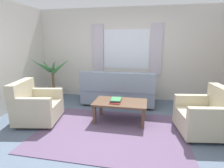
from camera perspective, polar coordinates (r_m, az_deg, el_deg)
name	(u,v)px	position (r m, az deg, el deg)	size (l,w,h in m)	color
ground_plane	(111,132)	(3.54, -0.45, -14.84)	(6.24, 6.24, 0.00)	slate
wall_back	(126,54)	(5.36, 4.59, 9.30)	(5.32, 0.12, 2.60)	silver
window_with_curtains	(126,49)	(5.27, 4.50, 10.86)	(1.98, 0.07, 1.40)	white
area_rug	(111,132)	(3.53, -0.45, -14.75)	(2.75, 1.99, 0.01)	#604C6B
couch	(118,91)	(4.83, 1.99, -2.32)	(1.90, 0.82, 0.92)	gray
armchair_left	(36,106)	(4.12, -22.92, -6.37)	(0.96, 0.97, 0.88)	#BCB293
armchair_right	(206,116)	(3.73, 27.41, -8.88)	(0.94, 0.96, 0.88)	#BCB293
coffee_table	(120,104)	(3.82, 2.60, -6.35)	(1.10, 0.64, 0.44)	brown
book_stack_on_table	(116,100)	(3.77, 1.23, -5.18)	(0.23, 0.34, 0.07)	#B23833
potted_plant	(53,83)	(5.61, -18.09, 0.44)	(1.10, 1.06, 1.26)	#B7B2A8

